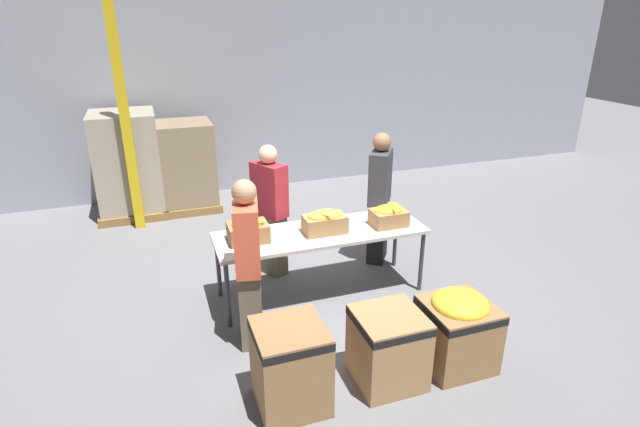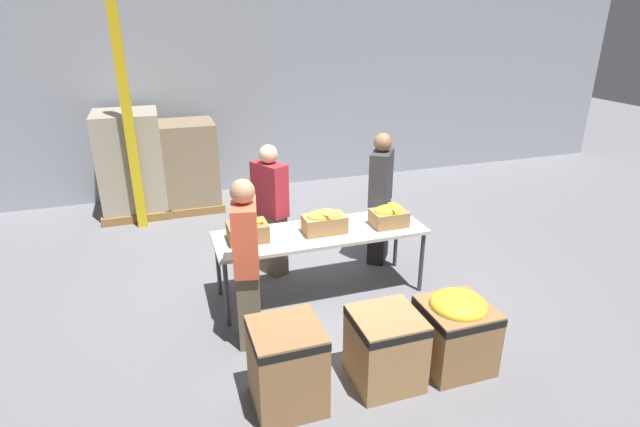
{
  "view_description": "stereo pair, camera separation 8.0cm",
  "coord_description": "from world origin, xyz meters",
  "px_view_note": "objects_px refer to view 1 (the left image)",
  "views": [
    {
      "loc": [
        -1.73,
        -4.93,
        3.14
      ],
      "look_at": [
        0.06,
        0.19,
        0.95
      ],
      "focal_mm": 28.0,
      "sensor_mm": 36.0,
      "label": 1
    },
    {
      "loc": [
        -1.66,
        -4.96,
        3.14
      ],
      "look_at": [
        0.06,
        0.19,
        0.95
      ],
      "focal_mm": 28.0,
      "sensor_mm": 36.0,
      "label": 2
    }
  ],
  "objects_px": {
    "support_pillar": "(122,98)",
    "donation_bin_2": "(457,327)",
    "donation_bin_1": "(388,345)",
    "banana_box_1": "(325,221)",
    "volunteer_1": "(248,266)",
    "pallet_stack_0": "(187,167)",
    "pallet_stack_1": "(128,165)",
    "banana_box_2": "(389,215)",
    "donation_bin_0": "(290,364)",
    "volunteer_0": "(379,199)",
    "sorting_table": "(321,236)",
    "banana_box_0": "(248,230)",
    "volunteer_2": "(270,212)"
  },
  "relations": [
    {
      "from": "support_pillar",
      "to": "donation_bin_2",
      "type": "bearing_deg",
      "value": -57.94
    },
    {
      "from": "donation_bin_2",
      "to": "donation_bin_1",
      "type": "bearing_deg",
      "value": 180.0
    },
    {
      "from": "banana_box_1",
      "to": "volunteer_1",
      "type": "relative_size",
      "value": 0.28
    },
    {
      "from": "pallet_stack_0",
      "to": "pallet_stack_1",
      "type": "height_order",
      "value": "pallet_stack_1"
    },
    {
      "from": "pallet_stack_1",
      "to": "pallet_stack_0",
      "type": "bearing_deg",
      "value": -2.62
    },
    {
      "from": "banana_box_2",
      "to": "donation_bin_1",
      "type": "bearing_deg",
      "value": -115.81
    },
    {
      "from": "donation_bin_2",
      "to": "support_pillar",
      "type": "xyz_separation_m",
      "value": [
        -2.8,
        4.47,
        1.6
      ]
    },
    {
      "from": "donation_bin_0",
      "to": "banana_box_2",
      "type": "bearing_deg",
      "value": 43.17
    },
    {
      "from": "volunteer_0",
      "to": "donation_bin_0",
      "type": "xyz_separation_m",
      "value": [
        -1.87,
        -2.23,
        -0.46
      ]
    },
    {
      "from": "volunteer_1",
      "to": "support_pillar",
      "type": "height_order",
      "value": "support_pillar"
    },
    {
      "from": "sorting_table",
      "to": "donation_bin_1",
      "type": "xyz_separation_m",
      "value": [
        0.06,
        -1.65,
        -0.38
      ]
    },
    {
      "from": "donation_bin_0",
      "to": "pallet_stack_0",
      "type": "height_order",
      "value": "pallet_stack_0"
    },
    {
      "from": "banana_box_1",
      "to": "banana_box_2",
      "type": "xyz_separation_m",
      "value": [
        0.78,
        -0.05,
        -0.01
      ]
    },
    {
      "from": "sorting_table",
      "to": "support_pillar",
      "type": "bearing_deg",
      "value": 125.64
    },
    {
      "from": "donation_bin_0",
      "to": "pallet_stack_0",
      "type": "relative_size",
      "value": 0.52
    },
    {
      "from": "banana_box_2",
      "to": "volunteer_1",
      "type": "height_order",
      "value": "volunteer_1"
    },
    {
      "from": "volunteer_1",
      "to": "support_pillar",
      "type": "bearing_deg",
      "value": 28.01
    },
    {
      "from": "sorting_table",
      "to": "banana_box_1",
      "type": "bearing_deg",
      "value": -51.97
    },
    {
      "from": "banana_box_0",
      "to": "banana_box_1",
      "type": "distance_m",
      "value": 0.87
    },
    {
      "from": "volunteer_1",
      "to": "volunteer_2",
      "type": "xyz_separation_m",
      "value": [
        0.55,
        1.36,
        -0.02
      ]
    },
    {
      "from": "volunteer_0",
      "to": "volunteer_1",
      "type": "distance_m",
      "value": 2.35
    },
    {
      "from": "pallet_stack_0",
      "to": "banana_box_2",
      "type": "bearing_deg",
      "value": -60.45
    },
    {
      "from": "donation_bin_0",
      "to": "donation_bin_2",
      "type": "xyz_separation_m",
      "value": [
        1.63,
        0.0,
        -0.01
      ]
    },
    {
      "from": "volunteer_0",
      "to": "support_pillar",
      "type": "bearing_deg",
      "value": -90.84
    },
    {
      "from": "banana_box_1",
      "to": "donation_bin_2",
      "type": "relative_size",
      "value": 0.63
    },
    {
      "from": "sorting_table",
      "to": "pallet_stack_0",
      "type": "bearing_deg",
      "value": 109.01
    },
    {
      "from": "banana_box_0",
      "to": "support_pillar",
      "type": "height_order",
      "value": "support_pillar"
    },
    {
      "from": "donation_bin_1",
      "to": "banana_box_2",
      "type": "bearing_deg",
      "value": 64.19
    },
    {
      "from": "banana_box_1",
      "to": "pallet_stack_1",
      "type": "bearing_deg",
      "value": 121.34
    },
    {
      "from": "banana_box_2",
      "to": "volunteer_0",
      "type": "bearing_deg",
      "value": 73.17
    },
    {
      "from": "banana_box_1",
      "to": "pallet_stack_1",
      "type": "xyz_separation_m",
      "value": [
        -2.14,
        3.51,
        -0.11
      ]
    },
    {
      "from": "donation_bin_0",
      "to": "pallet_stack_0",
      "type": "xyz_separation_m",
      "value": [
        -0.33,
        5.08,
        0.32
      ]
    },
    {
      "from": "support_pillar",
      "to": "banana_box_2",
      "type": "bearing_deg",
      "value": -45.75
    },
    {
      "from": "volunteer_0",
      "to": "donation_bin_2",
      "type": "xyz_separation_m",
      "value": [
        -0.24,
        -2.23,
        -0.47
      ]
    },
    {
      "from": "sorting_table",
      "to": "banana_box_0",
      "type": "bearing_deg",
      "value": 178.42
    },
    {
      "from": "volunteer_2",
      "to": "donation_bin_0",
      "type": "bearing_deg",
      "value": -38.95
    },
    {
      "from": "donation_bin_2",
      "to": "support_pillar",
      "type": "bearing_deg",
      "value": 122.06
    },
    {
      "from": "donation_bin_1",
      "to": "banana_box_1",
      "type": "bearing_deg",
      "value": 90.93
    },
    {
      "from": "banana_box_1",
      "to": "pallet_stack_0",
      "type": "relative_size",
      "value": 0.33
    },
    {
      "from": "banana_box_2",
      "to": "support_pillar",
      "type": "relative_size",
      "value": 0.1
    },
    {
      "from": "donation_bin_2",
      "to": "banana_box_2",
      "type": "bearing_deg",
      "value": 88.67
    },
    {
      "from": "banana_box_0",
      "to": "banana_box_1",
      "type": "relative_size",
      "value": 0.89
    },
    {
      "from": "volunteer_2",
      "to": "pallet_stack_1",
      "type": "xyz_separation_m",
      "value": [
        -1.68,
        2.77,
        -0.0
      ]
    },
    {
      "from": "banana_box_0",
      "to": "support_pillar",
      "type": "relative_size",
      "value": 0.11
    },
    {
      "from": "donation_bin_2",
      "to": "volunteer_2",
      "type": "bearing_deg",
      "value": 117.07
    },
    {
      "from": "volunteer_1",
      "to": "pallet_stack_0",
      "type": "distance_m",
      "value": 4.1
    },
    {
      "from": "banana_box_2",
      "to": "volunteer_2",
      "type": "xyz_separation_m",
      "value": [
        -1.24,
        0.79,
        -0.09
      ]
    },
    {
      "from": "donation_bin_2",
      "to": "pallet_stack_0",
      "type": "bearing_deg",
      "value": 111.09
    },
    {
      "from": "banana_box_1",
      "to": "volunteer_2",
      "type": "bearing_deg",
      "value": 121.58
    },
    {
      "from": "donation_bin_1",
      "to": "pallet_stack_1",
      "type": "relative_size",
      "value": 0.41
    }
  ]
}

